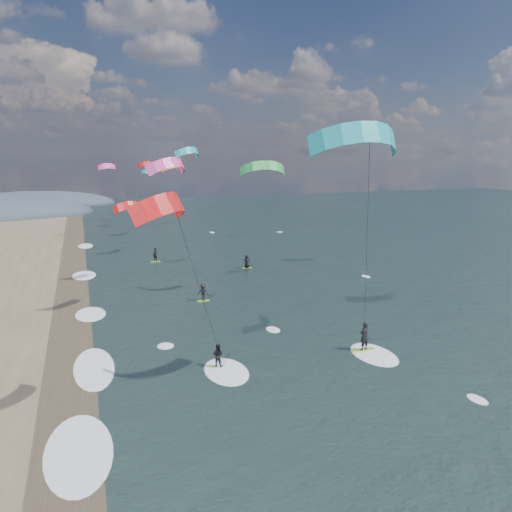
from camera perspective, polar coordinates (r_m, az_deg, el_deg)
name	(u,v)px	position (r m, az deg, el deg)	size (l,w,h in m)	color
ground	(376,478)	(22.87, 13.59, -23.47)	(260.00, 260.00, 0.00)	black
wet_sand_strip	(68,411)	(28.63, -20.69, -16.19)	(3.00, 240.00, 0.00)	#382D23
kitesurfer_near_a	(370,181)	(26.32, 12.92, 8.32)	(7.96, 8.37, 15.03)	#81C122
kitesurfer_near_b	(194,271)	(25.15, -7.07, -1.70)	(6.73, 8.96, 12.10)	#81C122
far_kitesurfers	(205,272)	(52.14, -5.90, -1.86)	(10.50, 18.67, 1.72)	#81C122
bg_kite_field	(171,166)	(62.62, -9.64, 10.08)	(14.41, 60.37, 6.67)	red
shoreline_surf	(90,370)	(32.89, -18.42, -12.26)	(2.40, 79.40, 0.11)	white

